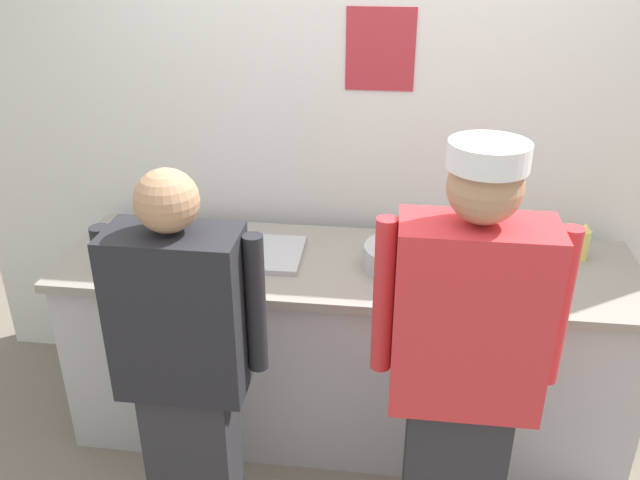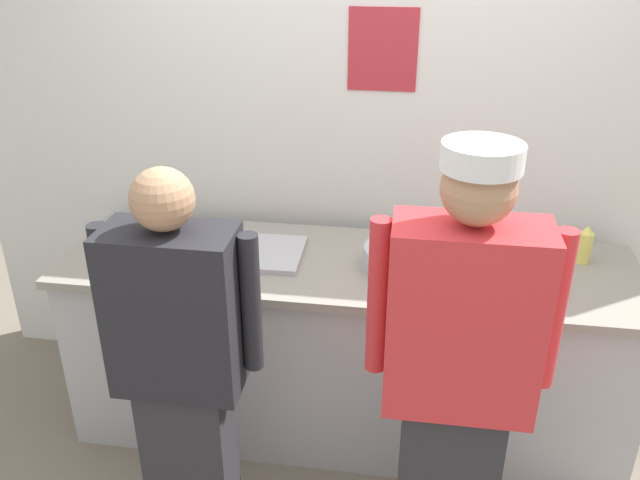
% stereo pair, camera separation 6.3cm
% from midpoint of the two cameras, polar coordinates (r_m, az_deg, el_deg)
% --- Properties ---
extents(ground_plane, '(9.00, 9.00, 0.00)m').
position_cam_midpoint_polar(ground_plane, '(3.19, 0.83, -19.89)').
color(ground_plane, slate).
extents(wall_back, '(4.05, 0.11, 2.61)m').
position_cam_midpoint_polar(wall_back, '(3.26, 2.75, 8.32)').
color(wall_back, white).
rests_on(wall_back, ground).
extents(prep_counter, '(2.58, 0.74, 0.91)m').
position_cam_midpoint_polar(prep_counter, '(3.19, 1.68, -9.13)').
color(prep_counter, '#B2B2B7').
rests_on(prep_counter, ground).
extents(chef_near_left, '(0.59, 0.24, 1.60)m').
position_cam_midpoint_polar(chef_near_left, '(2.46, -12.28, -10.78)').
color(chef_near_left, '#2D2D33').
rests_on(chef_near_left, ground).
extents(chef_center, '(0.62, 0.24, 1.73)m').
position_cam_midpoint_polar(chef_center, '(2.28, 11.44, -11.32)').
color(chef_center, '#2D2D33').
rests_on(chef_center, ground).
extents(plate_stack_front, '(0.22, 0.22, 0.06)m').
position_cam_midpoint_polar(plate_stack_front, '(2.89, 17.31, -3.22)').
color(plate_stack_front, white).
rests_on(plate_stack_front, prep_counter).
extents(mixing_bowl_steel, '(0.34, 0.34, 0.10)m').
position_cam_midpoint_polar(mixing_bowl_steel, '(2.91, 6.49, -1.46)').
color(mixing_bowl_steel, '#B7BABF').
rests_on(mixing_bowl_steel, prep_counter).
extents(sheet_tray, '(0.49, 0.37, 0.02)m').
position_cam_midpoint_polar(sheet_tray, '(3.03, -6.71, -1.11)').
color(sheet_tray, '#B7BABF').
rests_on(sheet_tray, prep_counter).
extents(squeeze_bottle_primary, '(0.06, 0.06, 0.18)m').
position_cam_midpoint_polar(squeeze_bottle_primary, '(3.16, 21.18, -0.18)').
color(squeeze_bottle_primary, '#E5E066').
rests_on(squeeze_bottle_primary, prep_counter).
extents(squeeze_bottle_secondary, '(0.05, 0.05, 0.20)m').
position_cam_midpoint_polar(squeeze_bottle_secondary, '(3.01, -18.39, -0.82)').
color(squeeze_bottle_secondary, orange).
rests_on(squeeze_bottle_secondary, prep_counter).
extents(ramekin_green_sauce, '(0.10, 0.10, 0.04)m').
position_cam_midpoint_polar(ramekin_green_sauce, '(3.13, 17.66, -1.12)').
color(ramekin_green_sauce, white).
rests_on(ramekin_green_sauce, prep_counter).
extents(ramekin_yellow_sauce, '(0.09, 0.09, 0.05)m').
position_cam_midpoint_polar(ramekin_yellow_sauce, '(3.33, -15.44, 0.93)').
color(ramekin_yellow_sauce, white).
rests_on(ramekin_yellow_sauce, prep_counter).
extents(deli_cup, '(0.09, 0.09, 0.08)m').
position_cam_midpoint_polar(deli_cup, '(3.04, 12.58, -0.90)').
color(deli_cup, white).
rests_on(deli_cup, prep_counter).
extents(chefs_knife, '(0.27, 0.03, 0.02)m').
position_cam_midpoint_polar(chefs_knife, '(3.09, -15.19, -1.43)').
color(chefs_knife, '#B7BABF').
rests_on(chefs_knife, prep_counter).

